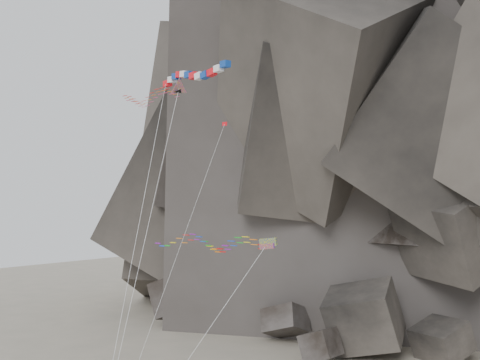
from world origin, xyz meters
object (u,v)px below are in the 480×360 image
Objects in this scene: parafoil_kite at (204,242)px; pennant_kite at (190,220)px; delta_kite at (147,97)px; banner_kite at (192,77)px.

pennant_kite reaches higher than parafoil_kite.
delta_kite is at bearing 160.76° from pennant_kite.
delta_kite is 12.83m from pennant_kite.
banner_kite is 1.17× the size of pennant_kite.
banner_kite is 1.86× the size of parafoil_kite.
banner_kite is 11.47m from pennant_kite.
parafoil_kite is at bearing 36.56° from delta_kite.
pennant_kite is at bearing -79.26° from parafoil_kite.
delta_kite is at bearing 177.58° from parafoil_kite.
banner_kite reaches higher than parafoil_kite.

